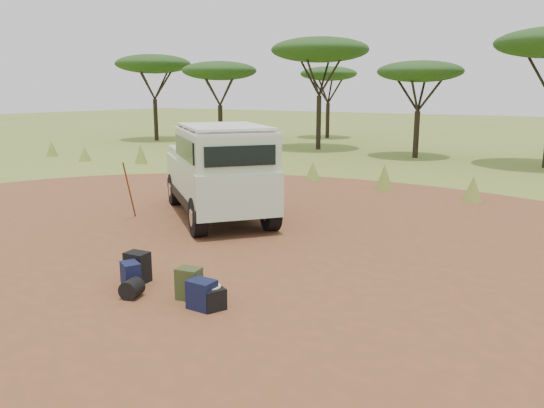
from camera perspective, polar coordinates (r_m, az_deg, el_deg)
The scene contains 13 objects.
ground at distance 11.04m, azimuth -4.98°, elevation -5.51°, with size 140.00×140.00×0.00m, color olive.
dirt_clearing at distance 11.04m, azimuth -4.98°, elevation -5.49°, with size 23.00×23.00×0.01m, color brown.
grass_fringe at distance 18.35m, azimuth 12.18°, elevation 2.63°, with size 36.60×1.60×0.90m.
acacia_treeline at distance 28.71m, azimuth 22.10°, elevation 14.30°, with size 46.70×13.20×6.26m.
safari_vehicle at distance 14.05m, azimuth -5.76°, elevation 3.34°, with size 5.23×4.76×2.50m.
walking_staff at distance 14.37m, azimuth -15.10°, elevation 1.44°, with size 0.04×0.04×1.66m, color brown.
backpack_black at distance 9.72m, azimuth -14.26°, elevation -6.61°, with size 0.40×0.30×0.55m, color black.
backpack_navy at distance 9.40m, azimuth -14.95°, elevation -7.51°, with size 0.37×0.27×0.49m, color #121539.
backpack_olive at distance 8.78m, azimuth -8.92°, elevation -8.49°, with size 0.38×0.28×0.53m, color #333F1D.
duffel_navy at distance 8.41m, azimuth -7.55°, elevation -9.64°, with size 0.41×0.31×0.47m, color #121539.
hard_case at distance 8.46m, azimuth -6.66°, elevation -9.92°, with size 0.49×0.35×0.35m, color black.
stuff_sack at distance 9.07m, azimuth -14.85°, elevation -8.80°, with size 0.32×0.32×0.32m, color black.
safari_hat at distance 8.38m, azimuth -6.70°, elevation -8.58°, with size 0.34×0.34×0.10m.
Camera 1 is at (6.51, -8.28, 3.33)m, focal length 35.00 mm.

